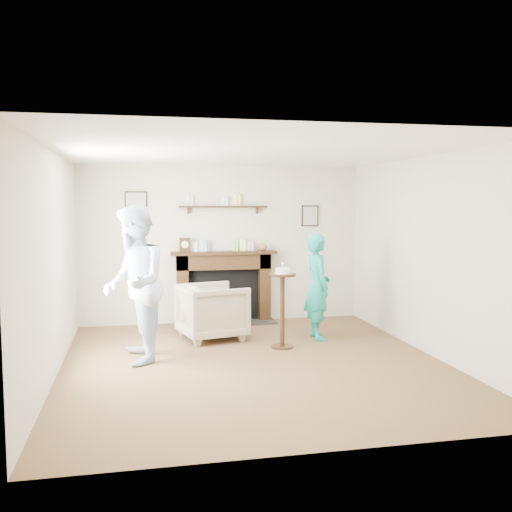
{
  "coord_description": "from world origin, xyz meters",
  "views": [
    {
      "loc": [
        -1.35,
        -6.52,
        1.91
      ],
      "look_at": [
        0.21,
        0.9,
        1.2
      ],
      "focal_mm": 40.0,
      "sensor_mm": 36.0,
      "label": 1
    }
  ],
  "objects_px": {
    "armchair": "(213,339)",
    "man": "(136,362)",
    "woman": "(317,338)",
    "pedestal_table": "(282,296)"
  },
  "relations": [
    {
      "from": "woman",
      "to": "pedestal_table",
      "type": "height_order",
      "value": "pedestal_table"
    },
    {
      "from": "armchair",
      "to": "pedestal_table",
      "type": "height_order",
      "value": "pedestal_table"
    },
    {
      "from": "man",
      "to": "woman",
      "type": "bearing_deg",
      "value": 102.65
    },
    {
      "from": "armchair",
      "to": "man",
      "type": "height_order",
      "value": "man"
    },
    {
      "from": "man",
      "to": "pedestal_table",
      "type": "relative_size",
      "value": 1.67
    },
    {
      "from": "armchair",
      "to": "man",
      "type": "distance_m",
      "value": 1.45
    },
    {
      "from": "pedestal_table",
      "to": "armchair",
      "type": "bearing_deg",
      "value": 140.79
    },
    {
      "from": "armchair",
      "to": "woman",
      "type": "bearing_deg",
      "value": -114.73
    },
    {
      "from": "armchair",
      "to": "man",
      "type": "xyz_separation_m",
      "value": [
        -1.06,
        -0.99,
        0.0
      ]
    },
    {
      "from": "woman",
      "to": "armchair",
      "type": "bearing_deg",
      "value": 77.76
    }
  ]
}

